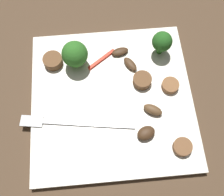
{
  "coord_description": "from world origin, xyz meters",
  "views": [
    {
      "loc": [
        0.02,
        0.17,
        0.43
      ],
      "look_at": [
        0.0,
        0.0,
        0.01
      ],
      "focal_mm": 44.65,
      "sensor_mm": 36.0,
      "label": 1
    }
  ],
  "objects_px": {
    "sausage_slice_2": "(53,61)",
    "mushroom_2": "(130,64)",
    "sausage_slice_1": "(182,147)",
    "mushroom_0": "(146,133)",
    "fork": "(69,123)",
    "broccoli_floret_0": "(75,54)",
    "sausage_slice_3": "(170,85)",
    "sausage_slice_0": "(142,80)",
    "mushroom_3": "(120,52)",
    "mushroom_1": "(153,110)",
    "plate": "(112,99)",
    "broccoli_floret_1": "(162,42)",
    "pepper_strip_1": "(102,59)"
  },
  "relations": [
    {
      "from": "sausage_slice_2",
      "to": "mushroom_2",
      "type": "xyz_separation_m",
      "value": [
        -0.13,
        0.02,
        -0.0
      ]
    },
    {
      "from": "sausage_slice_1",
      "to": "mushroom_0",
      "type": "xyz_separation_m",
      "value": [
        0.05,
        -0.03,
        0.0
      ]
    },
    {
      "from": "mushroom_2",
      "to": "fork",
      "type": "bearing_deg",
      "value": 41.31
    },
    {
      "from": "broccoli_floret_0",
      "to": "sausage_slice_3",
      "type": "relative_size",
      "value": 1.91
    },
    {
      "from": "broccoli_floret_0",
      "to": "sausage_slice_2",
      "type": "bearing_deg",
      "value": -7.82
    },
    {
      "from": "sausage_slice_0",
      "to": "sausage_slice_1",
      "type": "relative_size",
      "value": 1.08
    },
    {
      "from": "sausage_slice_0",
      "to": "mushroom_0",
      "type": "xyz_separation_m",
      "value": [
        0.01,
        0.09,
        -0.0
      ]
    },
    {
      "from": "sausage_slice_3",
      "to": "mushroom_2",
      "type": "bearing_deg",
      "value": -37.17
    },
    {
      "from": "sausage_slice_2",
      "to": "mushroom_3",
      "type": "relative_size",
      "value": 1.1
    },
    {
      "from": "mushroom_2",
      "to": "mushroom_3",
      "type": "height_order",
      "value": "same"
    },
    {
      "from": "mushroom_0",
      "to": "sausage_slice_2",
      "type": "bearing_deg",
      "value": -44.87
    },
    {
      "from": "mushroom_1",
      "to": "mushroom_3",
      "type": "height_order",
      "value": "mushroom_1"
    },
    {
      "from": "sausage_slice_0",
      "to": "mushroom_1",
      "type": "height_order",
      "value": "sausage_slice_0"
    },
    {
      "from": "sausage_slice_1",
      "to": "mushroom_2",
      "type": "bearing_deg",
      "value": -67.51
    },
    {
      "from": "sausage_slice_0",
      "to": "sausage_slice_1",
      "type": "bearing_deg",
      "value": 111.69
    },
    {
      "from": "sausage_slice_2",
      "to": "mushroom_0",
      "type": "distance_m",
      "value": 0.2
    },
    {
      "from": "mushroom_2",
      "to": "plate",
      "type": "bearing_deg",
      "value": 57.6
    },
    {
      "from": "broccoli_floret_1",
      "to": "sausage_slice_2",
      "type": "bearing_deg",
      "value": 1.66
    },
    {
      "from": "broccoli_floret_0",
      "to": "mushroom_2",
      "type": "xyz_separation_m",
      "value": [
        -0.09,
        0.01,
        -0.03
      ]
    },
    {
      "from": "broccoli_floret_1",
      "to": "fork",
      "type": "bearing_deg",
      "value": 35.9
    },
    {
      "from": "sausage_slice_0",
      "to": "sausage_slice_1",
      "type": "xyz_separation_m",
      "value": [
        -0.05,
        0.11,
        -0.0
      ]
    },
    {
      "from": "broccoli_floret_1",
      "to": "mushroom_3",
      "type": "xyz_separation_m",
      "value": [
        0.07,
        -0.0,
        -0.03
      ]
    },
    {
      "from": "fork",
      "to": "broccoli_floret_1",
      "type": "bearing_deg",
      "value": -135.57
    },
    {
      "from": "sausage_slice_0",
      "to": "sausage_slice_3",
      "type": "height_order",
      "value": "sausage_slice_0"
    },
    {
      "from": "mushroom_2",
      "to": "sausage_slice_3",
      "type": "bearing_deg",
      "value": 142.83
    },
    {
      "from": "plate",
      "to": "sausage_slice_3",
      "type": "height_order",
      "value": "sausage_slice_3"
    },
    {
      "from": "sausage_slice_0",
      "to": "sausage_slice_2",
      "type": "bearing_deg",
      "value": -18.96
    },
    {
      "from": "sausage_slice_1",
      "to": "mushroom_0",
      "type": "bearing_deg",
      "value": -26.4
    },
    {
      "from": "fork",
      "to": "mushroom_1",
      "type": "height_order",
      "value": "mushroom_1"
    },
    {
      "from": "fork",
      "to": "sausage_slice_2",
      "type": "height_order",
      "value": "sausage_slice_2"
    },
    {
      "from": "sausage_slice_1",
      "to": "broccoli_floret_0",
      "type": "bearing_deg",
      "value": -46.42
    },
    {
      "from": "mushroom_3",
      "to": "sausage_slice_0",
      "type": "bearing_deg",
      "value": 117.17
    },
    {
      "from": "fork",
      "to": "sausage_slice_3",
      "type": "relative_size",
      "value": 6.44
    },
    {
      "from": "sausage_slice_0",
      "to": "mushroom_0",
      "type": "height_order",
      "value": "same"
    },
    {
      "from": "fork",
      "to": "sausage_slice_0",
      "type": "xyz_separation_m",
      "value": [
        -0.12,
        -0.06,
        0.01
      ]
    },
    {
      "from": "sausage_slice_1",
      "to": "mushroom_3",
      "type": "height_order",
      "value": "sausage_slice_1"
    },
    {
      "from": "broccoli_floret_1",
      "to": "sausage_slice_0",
      "type": "distance_m",
      "value": 0.07
    },
    {
      "from": "sausage_slice_3",
      "to": "plate",
      "type": "bearing_deg",
      "value": 6.72
    },
    {
      "from": "plate",
      "to": "sausage_slice_1",
      "type": "relative_size",
      "value": 9.13
    },
    {
      "from": "mushroom_0",
      "to": "pepper_strip_1",
      "type": "relative_size",
      "value": 0.5
    },
    {
      "from": "plate",
      "to": "fork",
      "type": "xyz_separation_m",
      "value": [
        0.07,
        0.04,
        0.01
      ]
    },
    {
      "from": "mushroom_0",
      "to": "mushroom_1",
      "type": "height_order",
      "value": "mushroom_0"
    },
    {
      "from": "sausage_slice_3",
      "to": "mushroom_0",
      "type": "relative_size",
      "value": 0.98
    },
    {
      "from": "sausage_slice_3",
      "to": "broccoli_floret_0",
      "type": "bearing_deg",
      "value": -20.76
    },
    {
      "from": "broccoli_floret_1",
      "to": "sausage_slice_0",
      "type": "xyz_separation_m",
      "value": [
        0.04,
        0.06,
        -0.02
      ]
    },
    {
      "from": "sausage_slice_2",
      "to": "mushroom_1",
      "type": "bearing_deg",
      "value": 146.63
    },
    {
      "from": "fork",
      "to": "sausage_slice_3",
      "type": "bearing_deg",
      "value": -155.3
    },
    {
      "from": "broccoli_floret_1",
      "to": "sausage_slice_0",
      "type": "relative_size",
      "value": 1.59
    },
    {
      "from": "broccoli_floret_0",
      "to": "mushroom_2",
      "type": "distance_m",
      "value": 0.09
    },
    {
      "from": "sausage_slice_2",
      "to": "mushroom_1",
      "type": "distance_m",
      "value": 0.19
    }
  ]
}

